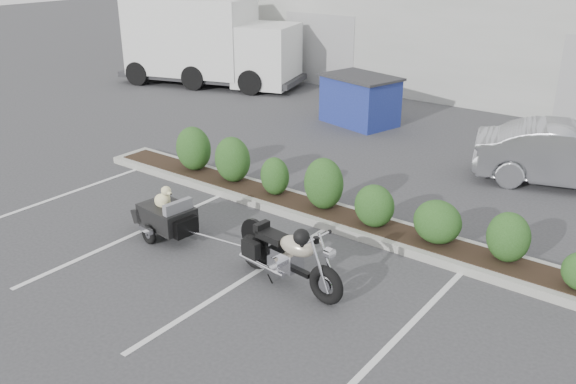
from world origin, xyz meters
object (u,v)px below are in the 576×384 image
Objects in this scene: motorcycle at (288,257)px; delivery_truck at (209,44)px; sedan at (572,156)px; dumpster at (360,100)px; pet_trailer at (167,215)px.

delivery_truck is at bearing 145.02° from motorcycle.
dumpster reaches higher than sedan.
dumpster reaches higher than motorcycle.
motorcycle is 9.46m from dumpster.
sedan is at bearing 78.10° from motorcycle.
dumpster is at bearing 103.86° from pet_trailer.
delivery_truck is (-11.14, 9.88, 1.01)m from motorcycle.
sedan is (5.17, 7.13, 0.24)m from pet_trailer.
motorcycle is 1.24× the size of pet_trailer.
motorcycle is at bearing -58.79° from delivery_truck.
pet_trailer is 8.81m from sedan.
delivery_truck reaches higher than sedan.
motorcycle is 0.53× the size of sedan.
delivery_truck is at bearing -175.48° from dumpster.
delivery_truck reaches higher than pet_trailer.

